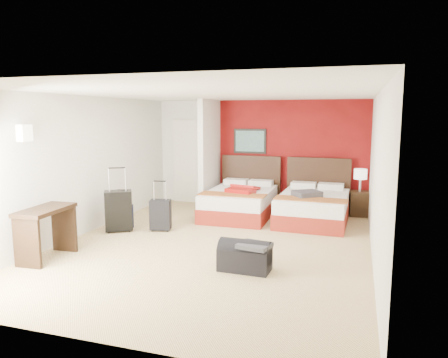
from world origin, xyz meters
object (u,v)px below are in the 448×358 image
at_px(bed_right, 313,208).
at_px(duffel_bag, 245,258).
at_px(red_suitcase_open, 243,189).
at_px(suitcase_black, 119,212).
at_px(suitcase_navy, 123,218).
at_px(suitcase_charcoal, 161,216).
at_px(desk, 47,234).
at_px(nightstand, 359,204).
at_px(table_lamp, 360,180).
at_px(bed_left, 240,203).

distance_m(bed_right, duffel_bag, 3.10).
distance_m(red_suitcase_open, duffel_bag, 3.09).
xyz_separation_m(suitcase_black, duffel_bag, (2.76, -1.25, -0.19)).
bearing_deg(suitcase_navy, duffel_bag, -29.13).
bearing_deg(suitcase_navy, suitcase_charcoal, 10.10).
bearing_deg(suitcase_charcoal, desk, -128.09).
bearing_deg(duffel_bag, nightstand, 70.74).
bearing_deg(nightstand, bed_right, -139.25).
relative_size(red_suitcase_open, suitcase_navy, 1.70).
xyz_separation_m(table_lamp, desk, (-4.48, -4.34, -0.38)).
distance_m(suitcase_charcoal, duffel_bag, 2.54).
relative_size(red_suitcase_open, nightstand, 1.44).
bearing_deg(bed_right, table_lamp, 45.59).
bearing_deg(table_lamp, duffel_bag, -111.33).
xyz_separation_m(suitcase_charcoal, suitcase_navy, (-0.70, -0.16, -0.05)).
xyz_separation_m(red_suitcase_open, suitcase_charcoal, (-1.22, -1.43, -0.34)).
distance_m(bed_left, bed_right, 1.55).
distance_m(nightstand, suitcase_navy, 4.95).
xyz_separation_m(red_suitcase_open, suitcase_black, (-1.94, -1.71, -0.25)).
height_order(nightstand, duffel_bag, nightstand).
bearing_deg(red_suitcase_open, suitcase_charcoal, -118.40).
height_order(bed_right, desk, desk).
bearing_deg(bed_left, bed_right, -1.07).
bearing_deg(duffel_bag, suitcase_charcoal, 145.37).
height_order(nightstand, suitcase_navy, nightstand).
relative_size(bed_right, table_lamp, 3.93).
relative_size(bed_left, suitcase_navy, 4.20).
height_order(bed_left, suitcase_black, suitcase_black).
relative_size(nightstand, desk, 0.56).
distance_m(red_suitcase_open, suitcase_navy, 2.52).
bearing_deg(duffel_bag, bed_right, 80.31).
bearing_deg(desk, nightstand, 40.47).
distance_m(bed_right, table_lamp, 1.33).
distance_m(red_suitcase_open, desk, 4.02).
bearing_deg(duffel_bag, desk, -169.48).
distance_m(nightstand, desk, 6.24).
xyz_separation_m(red_suitcase_open, desk, (-2.14, -3.39, -0.22)).
relative_size(table_lamp, suitcase_navy, 1.07).
height_order(bed_left, suitcase_navy, bed_left).
bearing_deg(suitcase_charcoal, suitcase_navy, 179.98).
bearing_deg(suitcase_charcoal, table_lamp, 20.96).
xyz_separation_m(bed_left, bed_right, (1.55, -0.02, 0.00)).
distance_m(red_suitcase_open, table_lamp, 2.53).
relative_size(suitcase_black, suitcase_charcoal, 1.32).
relative_size(table_lamp, desk, 0.51).
bearing_deg(desk, suitcase_navy, 79.21).
distance_m(duffel_bag, desk, 3.00).
distance_m(bed_left, table_lamp, 2.63).
height_order(duffel_bag, desk, desk).
distance_m(bed_right, suitcase_navy, 3.76).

